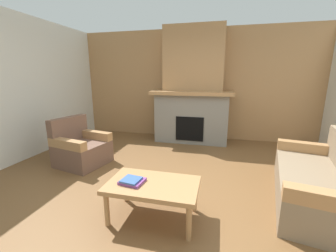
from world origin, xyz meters
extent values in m
plane|color=brown|center=(0.00, 0.00, 0.00)|extent=(9.00, 9.00, 0.00)
cube|color=#A87A4C|center=(0.00, 3.00, 1.35)|extent=(6.00, 0.12, 2.70)
cube|color=gray|center=(0.00, 2.59, 0.57)|extent=(1.70, 0.70, 1.15)
cube|color=black|center=(0.00, 2.26, 0.38)|extent=(0.64, 0.08, 0.56)
cube|color=#A87A4C|center=(0.00, 2.54, 1.19)|extent=(1.90, 0.82, 0.08)
cube|color=#A87A4C|center=(0.00, 2.69, 1.97)|extent=(1.40, 0.50, 1.47)
cube|color=#847056|center=(1.87, 0.29, 0.20)|extent=(1.18, 1.93, 0.40)
cube|color=#A87A4C|center=(2.04, 1.10, 0.48)|extent=(0.86, 0.32, 0.15)
cube|color=#A87A4C|center=(1.71, -0.51, 0.48)|extent=(0.86, 0.32, 0.15)
cube|color=brown|center=(-1.71, 0.64, 0.20)|extent=(0.90, 0.90, 0.40)
cube|color=brown|center=(-2.01, 0.71, 0.62)|extent=(0.29, 0.77, 0.45)
cube|color=#A87A4C|center=(-1.77, 0.34, 0.48)|extent=(0.77, 0.29, 0.15)
cube|color=#A87A4C|center=(-1.65, 0.95, 0.48)|extent=(0.77, 0.29, 0.15)
cube|color=#A87A4C|center=(-0.01, -0.51, 0.41)|extent=(1.00, 0.60, 0.05)
cylinder|color=#A87A4C|center=(-0.45, -0.75, 0.19)|extent=(0.06, 0.06, 0.38)
cylinder|color=#A87A4C|center=(0.43, -0.75, 0.19)|extent=(0.06, 0.06, 0.38)
cylinder|color=#A87A4C|center=(-0.45, -0.27, 0.19)|extent=(0.06, 0.06, 0.38)
cylinder|color=#A87A4C|center=(0.43, -0.27, 0.19)|extent=(0.06, 0.06, 0.38)
cube|color=#7A3D84|center=(-0.23, -0.55, 0.45)|extent=(0.27, 0.25, 0.03)
cube|color=#335699|center=(-0.24, -0.56, 0.47)|extent=(0.22, 0.21, 0.02)
camera|label=1|loc=(0.66, -2.54, 1.58)|focal=22.87mm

